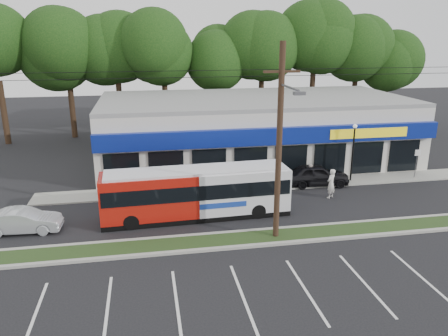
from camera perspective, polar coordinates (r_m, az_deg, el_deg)
ground at (r=21.99m, az=-0.12°, el=-10.80°), size 120.00×120.00×0.00m
grass_strip at (r=22.84m, az=-0.57°, el=-9.51°), size 40.00×1.60×0.12m
curb_south at (r=22.09m, az=-0.19°, el=-10.46°), size 40.00×0.25×0.14m
curb_north at (r=23.59m, az=-0.93°, el=-8.57°), size 40.00×0.25×0.14m
sidewalk at (r=31.10m, az=6.02°, el=-2.21°), size 32.00×2.20×0.10m
strip_mall at (r=36.96m, az=3.91°, el=5.15°), size 25.00×12.55×5.30m
utility_pole at (r=21.57m, az=6.87°, el=3.91°), size 50.00×2.77×10.00m
lamp_post at (r=32.35m, az=16.53°, el=2.77°), size 0.30×0.30×4.25m
sign_post at (r=34.95m, az=23.89°, el=1.14°), size 0.45×0.10×2.23m
tree_line at (r=45.77m, az=-1.01°, el=14.78°), size 46.76×6.76×11.83m
metrobus at (r=25.34m, az=-3.62°, el=-3.12°), size 10.94×2.68×2.93m
car_dark at (r=31.47m, az=12.00°, el=-0.88°), size 4.66×2.20×1.54m
car_silver at (r=26.03m, az=-24.78°, el=-6.29°), size 4.03×1.54×1.31m
pedestrian_a at (r=29.23m, az=13.80°, el=-1.98°), size 0.85×0.80×1.96m
pedestrian_b at (r=31.27m, az=11.10°, el=-0.90°), size 0.90×0.78×1.58m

